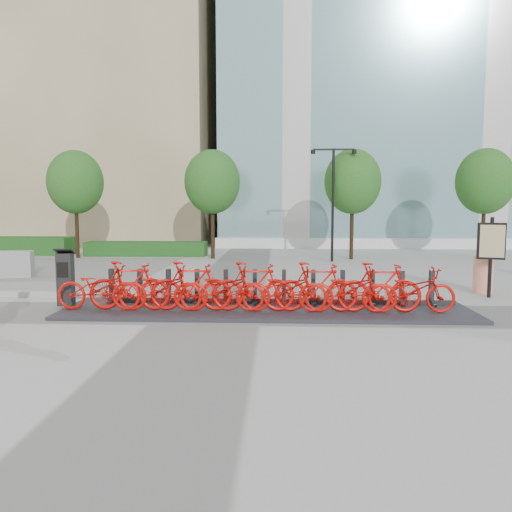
{
  "coord_description": "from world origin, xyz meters",
  "views": [
    {
      "loc": [
        1.56,
        -11.35,
        2.51
      ],
      "look_at": [
        1.0,
        1.5,
        1.2
      ],
      "focal_mm": 35.0,
      "sensor_mm": 36.0,
      "label": 1
    }
  ],
  "objects_px": {
    "kiosk": "(66,278)",
    "construction_barrel": "(483,274)",
    "map_sign": "(491,245)",
    "bike_0": "(99,288)"
  },
  "relations": [
    {
      "from": "kiosk",
      "to": "map_sign",
      "type": "distance_m",
      "value": 11.12
    },
    {
      "from": "map_sign",
      "to": "construction_barrel",
      "type": "bearing_deg",
      "value": 95.41
    },
    {
      "from": "kiosk",
      "to": "construction_barrel",
      "type": "relative_size",
      "value": 1.33
    },
    {
      "from": "bike_0",
      "to": "construction_barrel",
      "type": "xyz_separation_m",
      "value": [
        10.09,
        3.2,
        -0.07
      ]
    },
    {
      "from": "bike_0",
      "to": "map_sign",
      "type": "relative_size",
      "value": 0.89
    },
    {
      "from": "bike_0",
      "to": "construction_barrel",
      "type": "height_order",
      "value": "bike_0"
    },
    {
      "from": "bike_0",
      "to": "map_sign",
      "type": "distance_m",
      "value": 10.26
    },
    {
      "from": "bike_0",
      "to": "construction_barrel",
      "type": "distance_m",
      "value": 10.58
    },
    {
      "from": "construction_barrel",
      "to": "map_sign",
      "type": "height_order",
      "value": "map_sign"
    },
    {
      "from": "kiosk",
      "to": "construction_barrel",
      "type": "bearing_deg",
      "value": 8.5
    }
  ]
}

